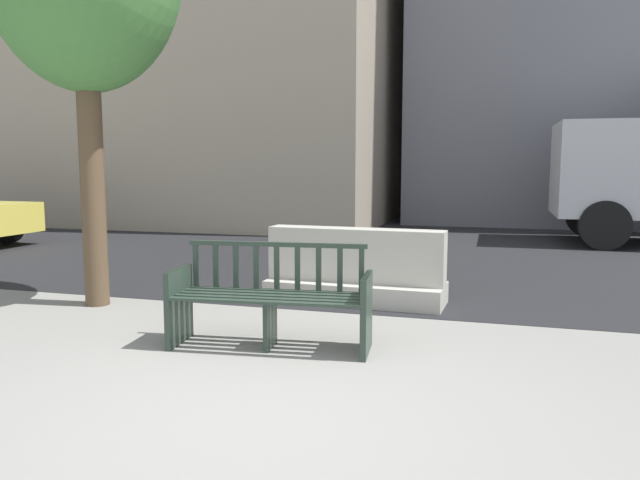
{
  "coord_description": "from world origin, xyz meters",
  "views": [
    {
      "loc": [
        1.47,
        -3.51,
        1.57
      ],
      "look_at": [
        -0.4,
        2.83,
        0.75
      ],
      "focal_mm": 35.0,
      "sensor_mm": 36.0,
      "label": 1
    }
  ],
  "objects": [
    {
      "name": "ground_plane",
      "position": [
        0.0,
        0.0,
        0.0
      ],
      "size": [
        200.0,
        200.0,
        0.0
      ],
      "primitive_type": "plane",
      "color": "gray"
    },
    {
      "name": "street_asphalt",
      "position": [
        0.0,
        8.7,
        0.0
      ],
      "size": [
        120.0,
        12.0,
        0.01
      ],
      "primitive_type": "cube",
      "color": "black",
      "rests_on": "ground"
    },
    {
      "name": "street_bench",
      "position": [
        -0.4,
        1.36,
        0.4
      ],
      "size": [
        1.73,
        0.7,
        0.88
      ],
      "color": "#28382D",
      "rests_on": "ground"
    },
    {
      "name": "jersey_barrier_centre",
      "position": [
        -0.11,
        3.25,
        0.34
      ],
      "size": [
        2.02,
        0.75,
        0.84
      ],
      "color": "#ADA89E",
      "rests_on": "ground"
    }
  ]
}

